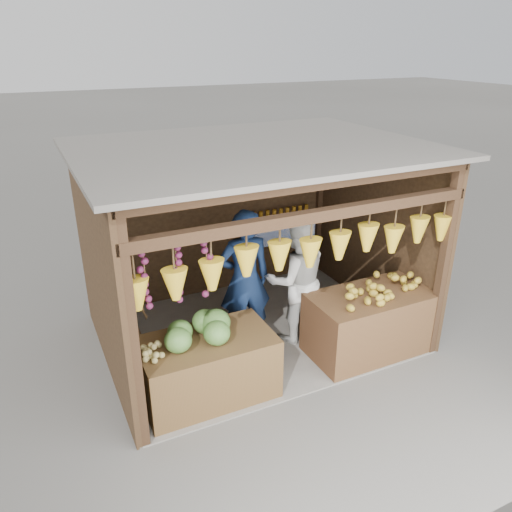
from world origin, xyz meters
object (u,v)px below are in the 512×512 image
Objects in this scene: vendor_seated at (123,307)px; counter_right at (369,323)px; woman_standing at (296,280)px; counter_left at (207,368)px; man_standing at (245,279)px.

counter_right is at bearing -173.61° from vendor_seated.
woman_standing is 1.57× the size of vendor_seated.
counter_right is at bearing -1.49° from counter_left.
counter_left is 0.85× the size of woman_standing.
woman_standing reaches higher than vendor_seated.
counter_right is 3.16m from vendor_seated.
counter_left is 1.34× the size of vendor_seated.
vendor_seated reaches higher than counter_left.
vendor_seated is (-2.24, 0.34, -0.04)m from woman_standing.
counter_left is at bearing 51.28° from man_standing.
woman_standing is at bearing 134.79° from counter_right.
counter_right reaches higher than counter_left.
vendor_seated is (-0.71, 1.00, 0.47)m from counter_left.
man_standing is 1.70× the size of vendor_seated.
man_standing is 1.57m from vendor_seated.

